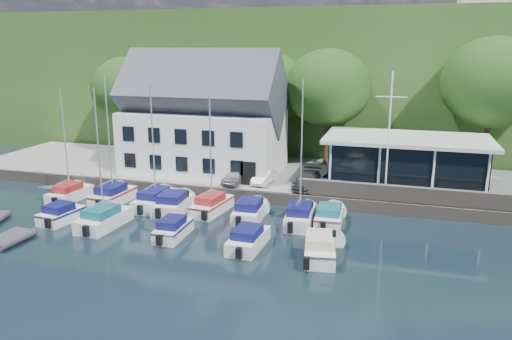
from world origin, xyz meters
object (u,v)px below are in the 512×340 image
(flagpole, at_px, (389,135))
(boat_r2_0, at_px, (61,212))
(harbor_building, at_px, (204,123))
(boat_r2_1, at_px, (99,162))
(boat_r1_1, at_px, (109,145))
(boat_r1_4, at_px, (211,154))
(boat_r1_6, at_px, (301,159))
(boat_r2_4, at_px, (320,245))
(boat_r1_2, at_px, (153,149))
(car_white, at_px, (264,177))
(boat_r1_5, at_px, (250,209))
(boat_r2_3, at_px, (248,237))
(car_blue, at_px, (332,180))
(club_pavilion, at_px, (406,162))
(boat_r1_3, at_px, (174,202))
(boat_r2_2, at_px, (173,227))
(boat_r1_0, at_px, (66,149))
(dinghy_1, at_px, (9,238))
(car_silver, at_px, (236,176))
(car_dgrey, at_px, (307,180))
(boat_r1_7, at_px, (329,214))

(flagpole, distance_m, boat_r2_0, 24.72)
(harbor_building, distance_m, boat_r2_1, 13.87)
(boat_r1_1, bearing_deg, boat_r1_4, 4.23)
(boat_r1_6, bearing_deg, boat_r2_4, -70.82)
(boat_r1_2, height_order, boat_r1_6, boat_r1_6)
(harbor_building, distance_m, car_white, 8.26)
(boat_r1_6, bearing_deg, boat_r1_5, 176.05)
(boat_r1_1, relative_size, boat_r2_3, 1.67)
(car_blue, xyz_separation_m, boat_r1_6, (-1.33, -6.53, 3.06))
(club_pavilion, xyz_separation_m, boat_r2_0, (-23.63, -13.12, -2.35))
(boat_r1_3, bearing_deg, boat_r1_1, 169.23)
(car_white, bearing_deg, boat_r2_0, -130.58)
(boat_r1_3, relative_size, boat_r1_5, 1.02)
(club_pavilion, xyz_separation_m, boat_r2_2, (-14.61, -13.52, -2.37))
(boat_r1_5, distance_m, boat_r2_4, 7.89)
(boat_r1_4, distance_m, boat_r2_0, 11.52)
(boat_r2_2, distance_m, boat_r2_4, 9.86)
(boat_r1_0, distance_m, boat_r2_4, 22.53)
(boat_r1_2, height_order, boat_r1_3, boat_r1_2)
(boat_r1_2, distance_m, boat_r2_3, 11.64)
(boat_r1_6, bearing_deg, dinghy_1, -157.77)
(car_silver, height_order, boat_r1_3, car_silver)
(boat_r1_5, bearing_deg, boat_r1_1, 173.14)
(harbor_building, distance_m, boat_r1_0, 12.28)
(car_white, relative_size, boat_r1_0, 0.39)
(boat_r2_2, relative_size, boat_r2_3, 0.90)
(car_dgrey, xyz_separation_m, boat_r2_4, (2.89, -11.17, -0.88))
(boat_r1_1, height_order, boat_r2_1, boat_r1_1)
(harbor_building, bearing_deg, flagpole, -13.70)
(boat_r2_0, bearing_deg, boat_r1_3, 40.75)
(harbor_building, xyz_separation_m, car_silver, (4.31, -3.68, -3.75))
(harbor_building, distance_m, boat_r2_0, 15.46)
(harbor_building, distance_m, boat_r1_3, 10.46)
(club_pavilion, distance_m, car_white, 11.74)
(club_pavilion, height_order, dinghy_1, club_pavilion)
(boat_r1_2, height_order, dinghy_1, boat_r1_2)
(car_silver, distance_m, boat_r2_0, 14.09)
(flagpole, distance_m, boat_r2_3, 13.92)
(boat_r1_4, distance_m, dinghy_1, 14.51)
(boat_r2_1, bearing_deg, harbor_building, 85.76)
(club_pavilion, distance_m, boat_r1_3, 19.13)
(boat_r1_2, xyz_separation_m, boat_r2_3, (9.37, -5.68, -3.93))
(harbor_building, relative_size, boat_r1_4, 1.59)
(car_white, height_order, boat_r1_5, car_white)
(car_dgrey, xyz_separation_m, boat_r1_5, (-3.09, -6.02, -0.86))
(car_blue, bearing_deg, boat_r2_1, -130.30)
(car_dgrey, distance_m, boat_r2_4, 11.57)
(harbor_building, distance_m, boat_r1_5, 12.69)
(boat_r1_4, relative_size, boat_r1_7, 1.63)
(harbor_building, bearing_deg, car_silver, -40.54)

